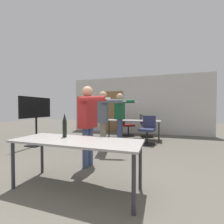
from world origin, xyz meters
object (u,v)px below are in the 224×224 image
person_near_casual (120,113)px  person_far_watching (104,115)px  beer_bottle (65,126)px  drink_cup (144,119)px  office_chair_far_left (148,131)px  person_right_polo (91,112)px  person_center_tall (88,118)px  tv_screen (36,115)px  office_chair_far_right (146,126)px  office_chair_near_pushed (127,126)px

person_near_casual → person_far_watching: size_ratio=1.03×
person_near_casual → beer_bottle: person_near_casual is taller
drink_cup → office_chair_far_left: bearing=-70.8°
person_right_polo → office_chair_far_left: 2.14m
person_center_tall → beer_bottle: bearing=1.8°
tv_screen → person_center_tall: 2.65m
person_center_tall → office_chair_far_right: size_ratio=1.73×
office_chair_far_right → drink_cup: 0.81m
person_center_tall → office_chair_near_pushed: 3.68m
beer_bottle → office_chair_far_left: bearing=70.6°
office_chair_far_left → tv_screen: bearing=32.4°
beer_bottle → drink_cup: bearing=76.2°
tv_screen → person_near_casual: person_near_casual is taller
beer_bottle → drink_cup: (0.89, 3.64, -0.13)m
person_center_tall → office_chair_far_right: 3.81m
drink_cup → person_near_casual: bearing=-134.9°
office_chair_near_pushed → office_chair_far_right: (0.80, 0.04, 0.03)m
person_right_polo → office_chair_near_pushed: person_right_polo is taller
person_near_casual → office_chair_far_left: (0.91, 0.17, -0.58)m
tv_screen → beer_bottle: 2.95m
tv_screen → drink_cup: 3.74m
office_chair_far_left → person_right_polo: bearing=15.6°
person_center_tall → office_chair_far_left: (1.01, 2.38, -0.56)m
tv_screen → office_chair_far_left: (3.43, 1.30, -0.54)m
person_right_polo → beer_bottle: 3.10m
person_center_tall → tv_screen: bearing=-106.5°
person_near_casual → office_chair_near_pushed: person_near_casual is taller
person_center_tall → person_right_polo: size_ratio=0.95×
office_chair_far_right → office_chair_far_left: (0.19, -1.29, -0.01)m
office_chair_far_right → person_center_tall: bearing=-28.1°
tv_screen → office_chair_far_right: tv_screen is taller
office_chair_far_left → beer_bottle: bearing=82.4°
person_center_tall → beer_bottle: person_center_tall is taller
person_far_watching → drink_cup: (0.92, 1.80, -0.22)m
office_chair_near_pushed → drink_cup: bearing=16.9°
office_chair_far_right → person_right_polo: bearing=-67.9°
person_near_casual → office_chair_near_pushed: (-0.08, 1.43, -0.61)m
tv_screen → beer_bottle: bearing=-127.2°
tv_screen → office_chair_far_right: size_ratio=1.63×
person_center_tall → beer_bottle: (-0.07, -0.70, -0.08)m
person_right_polo → person_far_watching: bearing=41.9°
person_near_casual → office_chair_near_pushed: bearing=-175.1°
person_near_casual → office_chair_near_pushed: size_ratio=1.88×
tv_screen → person_center_tall: (2.42, -1.09, 0.01)m
person_center_tall → person_near_casual: bearing=-174.9°
tv_screen → drink_cup: tv_screen is taller
person_near_casual → person_center_tall: person_near_casual is taller
person_near_casual → person_right_polo: size_ratio=0.98×
person_far_watching → office_chair_far_right: 2.76m
tv_screen → person_near_casual: 2.76m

